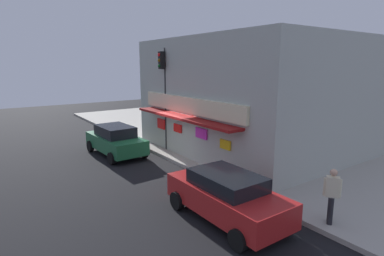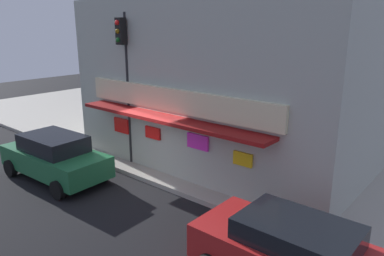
{
  "view_description": "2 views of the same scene",
  "coord_description": "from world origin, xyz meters",
  "px_view_note": "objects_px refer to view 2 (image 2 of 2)",
  "views": [
    {
      "loc": [
        13.59,
        -8.11,
        5.02
      ],
      "look_at": [
        -0.19,
        1.57,
        1.59
      ],
      "focal_mm": 29.18,
      "sensor_mm": 36.0,
      "label": 1
    },
    {
      "loc": [
        9.13,
        -8.25,
        5.48
      ],
      "look_at": [
        0.24,
        2.25,
        1.62
      ],
      "focal_mm": 34.53,
      "sensor_mm": 36.0,
      "label": 2
    }
  ],
  "objects_px": {
    "traffic_light": "(126,70)",
    "parked_car_green": "(55,157)",
    "parked_car_red": "(296,255)",
    "fire_hydrant": "(238,185)",
    "trash_can": "(169,155)"
  },
  "relations": [
    {
      "from": "traffic_light",
      "to": "parked_car_green",
      "type": "height_order",
      "value": "traffic_light"
    },
    {
      "from": "parked_car_green",
      "to": "parked_car_red",
      "type": "xyz_separation_m",
      "value": [
        9.29,
        0.12,
        -0.02
      ]
    },
    {
      "from": "parked_car_green",
      "to": "parked_car_red",
      "type": "height_order",
      "value": "parked_car_green"
    },
    {
      "from": "parked_car_green",
      "to": "trash_can",
      "type": "bearing_deg",
      "value": 52.96
    },
    {
      "from": "trash_can",
      "to": "parked_car_green",
      "type": "xyz_separation_m",
      "value": [
        -2.53,
        -3.35,
        0.29
      ]
    },
    {
      "from": "fire_hydrant",
      "to": "parked_car_green",
      "type": "bearing_deg",
      "value": -154.7
    },
    {
      "from": "traffic_light",
      "to": "parked_car_green",
      "type": "bearing_deg",
      "value": -113.28
    },
    {
      "from": "parked_car_green",
      "to": "parked_car_red",
      "type": "bearing_deg",
      "value": 0.76
    },
    {
      "from": "trash_can",
      "to": "parked_car_red",
      "type": "bearing_deg",
      "value": -25.49
    },
    {
      "from": "fire_hydrant",
      "to": "trash_can",
      "type": "xyz_separation_m",
      "value": [
        -3.52,
        0.49,
        0.03
      ]
    },
    {
      "from": "fire_hydrant",
      "to": "parked_car_red",
      "type": "bearing_deg",
      "value": -40.1
    },
    {
      "from": "traffic_light",
      "to": "trash_can",
      "type": "xyz_separation_m",
      "value": [
        1.41,
        0.76,
        -3.27
      ]
    },
    {
      "from": "fire_hydrant",
      "to": "parked_car_red",
      "type": "distance_m",
      "value": 4.26
    },
    {
      "from": "traffic_light",
      "to": "parked_car_red",
      "type": "height_order",
      "value": "traffic_light"
    },
    {
      "from": "parked_car_red",
      "to": "fire_hydrant",
      "type": "bearing_deg",
      "value": 139.9
    }
  ]
}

